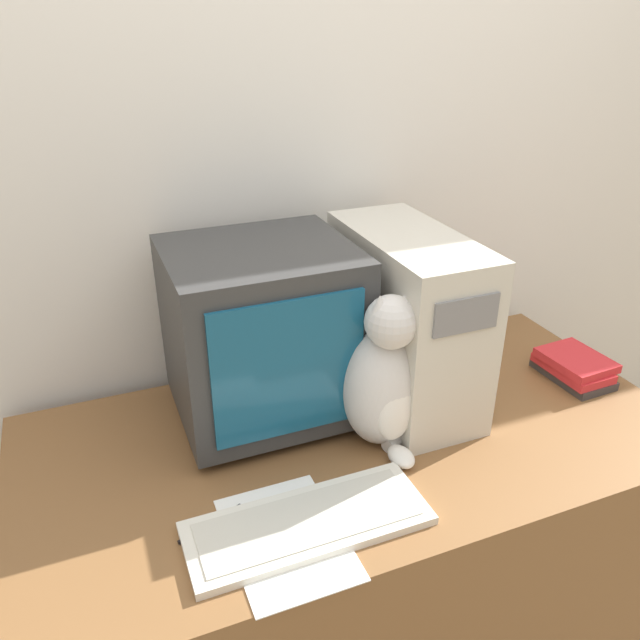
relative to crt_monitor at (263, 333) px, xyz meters
The scene contains 9 objects.
wall_back 0.46m from the crt_monitor, 59.05° to the left, with size 7.00×0.05×2.50m.
desk 0.62m from the crt_monitor, 44.14° to the right, with size 1.55×0.77×0.71m.
crt_monitor is the anchor object (origin of this frame).
computer_tower 0.35m from the crt_monitor, ahead, with size 0.22×0.48×0.43m.
keyboard 0.45m from the crt_monitor, 96.03° to the right, with size 0.47×0.18×0.02m.
cat 0.30m from the crt_monitor, 44.99° to the right, with size 0.26×0.23×0.39m.
book_stack 0.85m from the crt_monitor, 11.08° to the right, with size 0.15×0.20×0.07m.
pen 0.44m from the crt_monitor, 123.85° to the right, with size 0.14×0.06×0.01m.
paper_sheet 0.47m from the crt_monitor, 102.52° to the right, with size 0.21×0.30×0.00m.
Camera 1 is at (-0.53, -0.69, 1.61)m, focal length 35.00 mm.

